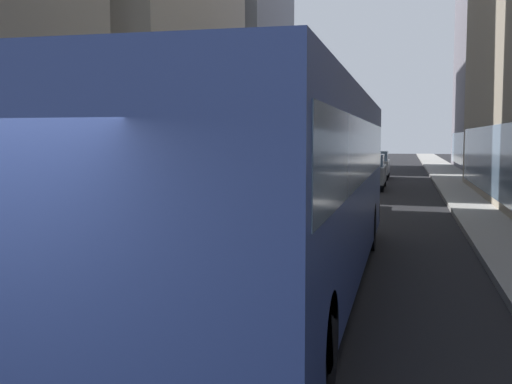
{
  "coord_description": "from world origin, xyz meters",
  "views": [
    {
      "loc": [
        3.08,
        -2.7,
        2.36
      ],
      "look_at": [
        0.48,
        8.03,
        1.4
      ],
      "focal_mm": 43.52,
      "sensor_mm": 36.0,
      "label": 1
    }
  ],
  "objects_px": {
    "transit_bus": "(283,175)",
    "dalmatian_dog": "(49,305)",
    "box_truck": "(274,159)",
    "car_black_suv": "(334,164)",
    "car_silver_sedan": "(373,165)",
    "car_grey_wagon": "(364,171)"
  },
  "relations": [
    {
      "from": "transit_bus",
      "to": "dalmatian_dog",
      "type": "distance_m",
      "value": 4.26
    },
    {
      "from": "car_silver_sedan",
      "to": "car_grey_wagon",
      "type": "relative_size",
      "value": 0.94
    },
    {
      "from": "transit_bus",
      "to": "dalmatian_dog",
      "type": "height_order",
      "value": "transit_bus"
    },
    {
      "from": "car_black_suv",
      "to": "box_truck",
      "type": "bearing_deg",
      "value": -90.0
    },
    {
      "from": "box_truck",
      "to": "dalmatian_dog",
      "type": "distance_m",
      "value": 14.21
    },
    {
      "from": "car_grey_wagon",
      "to": "box_truck",
      "type": "relative_size",
      "value": 0.56
    },
    {
      "from": "transit_bus",
      "to": "dalmatian_dog",
      "type": "relative_size",
      "value": 11.98
    },
    {
      "from": "box_truck",
      "to": "car_black_suv",
      "type": "bearing_deg",
      "value": 90.0
    },
    {
      "from": "dalmatian_dog",
      "to": "car_silver_sedan",
      "type": "bearing_deg",
      "value": 86.38
    },
    {
      "from": "car_silver_sedan",
      "to": "dalmatian_dog",
      "type": "height_order",
      "value": "car_silver_sedan"
    },
    {
      "from": "car_grey_wagon",
      "to": "transit_bus",
      "type": "bearing_deg",
      "value": -90.0
    },
    {
      "from": "box_truck",
      "to": "car_grey_wagon",
      "type": "bearing_deg",
      "value": 75.19
    },
    {
      "from": "dalmatian_dog",
      "to": "car_grey_wagon",
      "type": "bearing_deg",
      "value": 85.2
    },
    {
      "from": "transit_bus",
      "to": "box_truck",
      "type": "distance_m",
      "value": 10.86
    },
    {
      "from": "car_silver_sedan",
      "to": "car_grey_wagon",
      "type": "height_order",
      "value": "same"
    },
    {
      "from": "dalmatian_dog",
      "to": "transit_bus",
      "type": "bearing_deg",
      "value": 61.35
    },
    {
      "from": "car_silver_sedan",
      "to": "dalmatian_dog",
      "type": "bearing_deg",
      "value": -93.62
    },
    {
      "from": "transit_bus",
      "to": "box_truck",
      "type": "relative_size",
      "value": 1.54
    },
    {
      "from": "dalmatian_dog",
      "to": "box_truck",
      "type": "bearing_deg",
      "value": 91.82
    },
    {
      "from": "transit_bus",
      "to": "box_truck",
      "type": "height_order",
      "value": "same"
    },
    {
      "from": "car_black_suv",
      "to": "transit_bus",
      "type": "bearing_deg",
      "value": -85.14
    },
    {
      "from": "car_silver_sedan",
      "to": "car_black_suv",
      "type": "height_order",
      "value": "same"
    }
  ]
}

